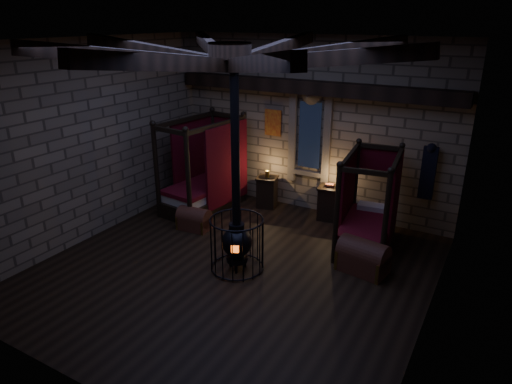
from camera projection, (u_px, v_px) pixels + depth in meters
The scene contains 8 objects.
room at pixel (233, 69), 7.53m from camera, with size 7.02×7.02×4.29m.
bed_left at pixel (205, 186), 11.50m from camera, with size 1.36×2.27×2.26m.
bed_right at pixel (367, 224), 9.56m from camera, with size 1.23×2.02×2.00m.
trunk_left at pixel (194, 219), 10.40m from camera, with size 0.76×0.51×0.53m.
trunk_right at pixel (363, 257), 8.64m from camera, with size 0.99×0.71×0.67m.
nightstand_left at pixel (267, 192), 11.57m from camera, with size 0.59×0.58×0.97m.
nightstand_right at pixel (329, 203), 10.86m from camera, with size 0.58×0.56×0.89m.
stove at pixel (237, 239), 8.60m from camera, with size 1.03×1.03×4.05m.
Camera 1 is at (4.17, -6.46, 4.55)m, focal length 32.00 mm.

